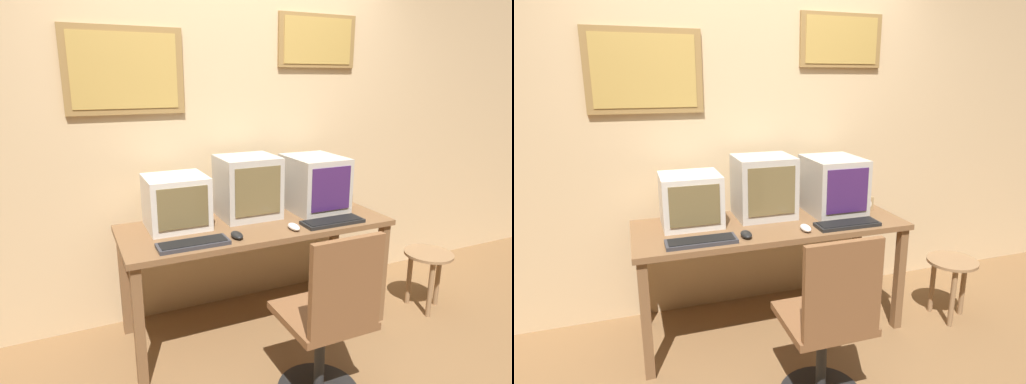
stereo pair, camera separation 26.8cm
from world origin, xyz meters
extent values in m
cube|color=#D1B284|center=(0.00, 1.22, 1.30)|extent=(8.00, 0.05, 2.60)
cube|color=olive|center=(0.68, 1.18, 1.94)|extent=(0.64, 0.02, 0.38)
cube|color=#B79347|center=(0.68, 1.17, 1.94)|extent=(0.56, 0.01, 0.32)
cube|color=olive|center=(-0.70, 1.18, 1.71)|extent=(0.73, 0.02, 0.53)
cube|color=#B79347|center=(-0.70, 1.17, 1.71)|extent=(0.64, 0.01, 0.46)
cube|color=brown|center=(0.00, 0.77, 0.74)|extent=(1.74, 0.67, 0.04)
cube|color=brown|center=(-0.82, 0.48, 0.36)|extent=(0.06, 0.06, 0.72)
cube|color=brown|center=(0.82, 0.48, 0.36)|extent=(0.06, 0.06, 0.72)
cube|color=brown|center=(-0.82, 1.05, 0.36)|extent=(0.06, 0.06, 0.72)
cube|color=brown|center=(0.82, 1.05, 0.36)|extent=(0.06, 0.06, 0.72)
cube|color=beige|center=(-0.49, 0.90, 0.92)|extent=(0.37, 0.34, 0.33)
cube|color=brown|center=(-0.49, 0.73, 0.93)|extent=(0.31, 0.01, 0.25)
cube|color=#B7B2A8|center=(0.01, 0.92, 0.96)|extent=(0.38, 0.34, 0.41)
cube|color=brown|center=(0.01, 0.75, 0.97)|extent=(0.32, 0.01, 0.31)
cube|color=#B7B2A8|center=(0.50, 0.87, 0.95)|extent=(0.36, 0.42, 0.39)
cube|color=#3D1E56|center=(0.50, 0.65, 0.96)|extent=(0.30, 0.01, 0.29)
cube|color=#333338|center=(-0.49, 0.54, 0.77)|extent=(0.41, 0.14, 0.02)
cube|color=black|center=(-0.49, 0.54, 0.78)|extent=(0.37, 0.12, 0.00)
cube|color=black|center=(0.45, 0.55, 0.77)|extent=(0.41, 0.15, 0.02)
cube|color=black|center=(0.45, 0.55, 0.78)|extent=(0.38, 0.12, 0.00)
ellipsoid|color=black|center=(-0.22, 0.56, 0.78)|extent=(0.06, 0.12, 0.04)
ellipsoid|color=silver|center=(0.16, 0.54, 0.78)|extent=(0.06, 0.12, 0.04)
cube|color=#A38456|center=(0.74, 0.83, 0.80)|extent=(0.10, 0.06, 0.09)
cylinder|color=white|center=(0.74, 0.80, 0.80)|extent=(0.07, 0.00, 0.07)
cylinder|color=#282828|center=(0.04, 0.02, 0.24)|extent=(0.06, 0.06, 0.43)
cube|color=brown|center=(0.04, 0.02, 0.48)|extent=(0.42, 0.42, 0.04)
cube|color=brown|center=(0.04, -0.17, 0.73)|extent=(0.39, 0.04, 0.47)
cylinder|color=#8E6B47|center=(1.25, 0.47, 0.43)|extent=(0.34, 0.34, 0.02)
cylinder|color=#8E6B47|center=(1.37, 0.47, 0.21)|extent=(0.04, 0.04, 0.42)
cylinder|color=#8E6B47|center=(1.19, 0.58, 0.21)|extent=(0.04, 0.04, 0.42)
cylinder|color=#8E6B47|center=(1.19, 0.37, 0.21)|extent=(0.04, 0.04, 0.42)
camera|label=1|loc=(-1.09, -1.65, 1.66)|focal=30.00mm
camera|label=2|loc=(-0.84, -1.75, 1.66)|focal=30.00mm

